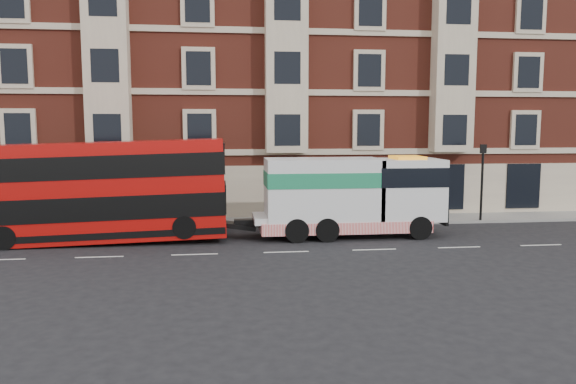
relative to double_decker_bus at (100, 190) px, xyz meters
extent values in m
plane|color=black|center=(8.53, -3.17, -2.53)|extent=(120.00, 120.00, 0.00)
cube|color=slate|center=(8.53, 4.33, -2.46)|extent=(90.00, 3.00, 0.15)
cube|color=maroon|center=(9.03, 11.83, 6.47)|extent=(45.00, 12.00, 18.00)
cylinder|color=black|center=(2.53, 3.03, -0.38)|extent=(0.14, 0.14, 4.00)
cube|color=black|center=(2.53, 3.03, 1.72)|extent=(0.35, 0.15, 0.50)
cylinder|color=black|center=(20.53, 3.03, -0.38)|extent=(0.14, 0.14, 4.00)
cube|color=black|center=(20.53, 3.03, 1.72)|extent=(0.35, 0.15, 0.50)
cube|color=#A50B09|center=(0.00, 0.00, -0.06)|extent=(11.77, 2.63, 4.62)
cube|color=black|center=(0.00, 0.00, -0.75)|extent=(11.81, 2.69, 1.10)
cube|color=black|center=(0.00, 0.00, 1.14)|extent=(11.81, 2.69, 1.05)
cylinder|color=black|center=(-3.99, -1.19, -1.99)|extent=(1.09, 0.34, 1.09)
cylinder|color=black|center=(-3.99, 1.19, -1.99)|extent=(1.09, 0.34, 1.09)
cylinder|color=black|center=(3.99, -1.19, -1.67)|extent=(1.09, 0.34, 1.09)
cylinder|color=black|center=(3.99, 1.19, -1.67)|extent=(1.09, 0.34, 1.09)
cube|color=silver|center=(12.00, 0.00, -1.53)|extent=(9.46, 2.42, 0.32)
cube|color=silver|center=(15.05, 0.00, -0.17)|extent=(3.36, 2.63, 3.05)
cube|color=silver|center=(10.74, 0.00, -0.12)|extent=(5.67, 2.63, 3.05)
cube|color=#1B7B50|center=(10.74, 0.00, 0.41)|extent=(5.73, 2.67, 0.74)
cube|color=red|center=(11.79, 0.00, -1.90)|extent=(8.41, 2.69, 0.58)
cylinder|color=black|center=(15.36, -1.19, -1.95)|extent=(1.16, 0.37, 1.16)
cylinder|color=black|center=(15.36, 1.19, -1.95)|extent=(1.16, 0.37, 1.16)
cylinder|color=black|center=(10.74, -1.19, -1.95)|extent=(1.16, 0.42, 1.16)
cylinder|color=black|center=(10.74, 1.19, -1.95)|extent=(1.16, 0.42, 1.16)
cylinder|color=black|center=(9.27, -1.19, -1.95)|extent=(1.16, 0.42, 1.16)
cylinder|color=black|center=(9.27, 1.19, -1.95)|extent=(1.16, 0.42, 1.16)
camera|label=1|loc=(5.71, -27.29, 3.01)|focal=35.00mm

